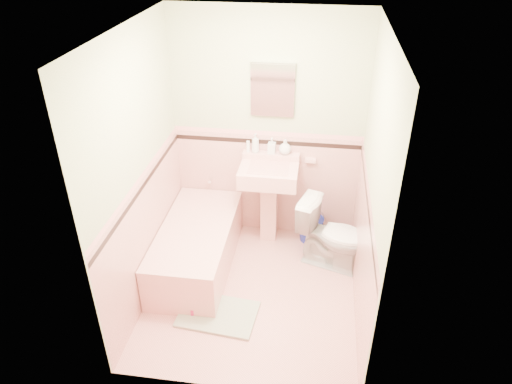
# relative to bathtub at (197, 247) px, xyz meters

# --- Properties ---
(floor) EXTENTS (2.20, 2.20, 0.00)m
(floor) POSITION_rel_bathtub_xyz_m (0.63, -0.33, -0.23)
(floor) COLOR pink
(floor) RESTS_ON ground
(ceiling) EXTENTS (2.20, 2.20, 0.00)m
(ceiling) POSITION_rel_bathtub_xyz_m (0.63, -0.33, 2.27)
(ceiling) COLOR white
(ceiling) RESTS_ON ground
(wall_back) EXTENTS (2.50, 0.00, 2.50)m
(wall_back) POSITION_rel_bathtub_xyz_m (0.63, 0.77, 1.02)
(wall_back) COLOR #F3E3C6
(wall_back) RESTS_ON ground
(wall_front) EXTENTS (2.50, 0.00, 2.50)m
(wall_front) POSITION_rel_bathtub_xyz_m (0.63, -1.43, 1.02)
(wall_front) COLOR #F3E3C6
(wall_front) RESTS_ON ground
(wall_left) EXTENTS (0.00, 2.50, 2.50)m
(wall_left) POSITION_rel_bathtub_xyz_m (-0.37, -0.33, 1.02)
(wall_left) COLOR #F3E3C6
(wall_left) RESTS_ON ground
(wall_right) EXTENTS (0.00, 2.50, 2.50)m
(wall_right) POSITION_rel_bathtub_xyz_m (1.63, -0.33, 1.02)
(wall_right) COLOR #F3E3C6
(wall_right) RESTS_ON ground
(wainscot_back) EXTENTS (2.00, 0.00, 2.00)m
(wainscot_back) POSITION_rel_bathtub_xyz_m (0.63, 0.76, 0.38)
(wainscot_back) COLOR #ECA59E
(wainscot_back) RESTS_ON ground
(wainscot_front) EXTENTS (2.00, 0.00, 2.00)m
(wainscot_front) POSITION_rel_bathtub_xyz_m (0.63, -1.42, 0.38)
(wainscot_front) COLOR #ECA59E
(wainscot_front) RESTS_ON ground
(wainscot_left) EXTENTS (0.00, 2.20, 2.20)m
(wainscot_left) POSITION_rel_bathtub_xyz_m (-0.36, -0.33, 0.38)
(wainscot_left) COLOR #ECA59E
(wainscot_left) RESTS_ON ground
(wainscot_right) EXTENTS (0.00, 2.20, 2.20)m
(wainscot_right) POSITION_rel_bathtub_xyz_m (1.62, -0.33, 0.38)
(wainscot_right) COLOR #ECA59E
(wainscot_right) RESTS_ON ground
(accent_back) EXTENTS (2.00, 0.00, 2.00)m
(accent_back) POSITION_rel_bathtub_xyz_m (0.63, 0.75, 0.90)
(accent_back) COLOR black
(accent_back) RESTS_ON ground
(accent_front) EXTENTS (2.00, 0.00, 2.00)m
(accent_front) POSITION_rel_bathtub_xyz_m (0.63, -1.41, 0.90)
(accent_front) COLOR black
(accent_front) RESTS_ON ground
(accent_left) EXTENTS (0.00, 2.20, 2.20)m
(accent_left) POSITION_rel_bathtub_xyz_m (-0.35, -0.33, 0.89)
(accent_left) COLOR black
(accent_left) RESTS_ON ground
(accent_right) EXTENTS (0.00, 2.20, 2.20)m
(accent_right) POSITION_rel_bathtub_xyz_m (1.61, -0.33, 0.89)
(accent_right) COLOR black
(accent_right) RESTS_ON ground
(cap_back) EXTENTS (2.00, 0.00, 2.00)m
(cap_back) POSITION_rel_bathtub_xyz_m (0.63, 0.75, 0.99)
(cap_back) COLOR pink
(cap_back) RESTS_ON ground
(cap_front) EXTENTS (2.00, 0.00, 2.00)m
(cap_front) POSITION_rel_bathtub_xyz_m (0.63, -1.41, 0.99)
(cap_front) COLOR pink
(cap_front) RESTS_ON ground
(cap_left) EXTENTS (0.00, 2.20, 2.20)m
(cap_left) POSITION_rel_bathtub_xyz_m (-0.35, -0.33, 1.00)
(cap_left) COLOR pink
(cap_left) RESTS_ON ground
(cap_right) EXTENTS (0.00, 2.20, 2.20)m
(cap_right) POSITION_rel_bathtub_xyz_m (1.61, -0.33, 1.00)
(cap_right) COLOR pink
(cap_right) RESTS_ON ground
(bathtub) EXTENTS (0.70, 1.50, 0.45)m
(bathtub) POSITION_rel_bathtub_xyz_m (0.00, 0.00, 0.00)
(bathtub) COLOR #E4A29C
(bathtub) RESTS_ON floor
(tub_faucet) EXTENTS (0.04, 0.12, 0.04)m
(tub_faucet) POSITION_rel_bathtub_xyz_m (0.00, 0.72, 0.41)
(tub_faucet) COLOR silver
(tub_faucet) RESTS_ON wall_back
(sink) EXTENTS (0.61, 0.50, 0.95)m
(sink) POSITION_rel_bathtub_xyz_m (0.68, 0.53, 0.25)
(sink) COLOR #E4A29C
(sink) RESTS_ON floor
(sink_faucet) EXTENTS (0.02, 0.02, 0.10)m
(sink_faucet) POSITION_rel_bathtub_xyz_m (0.68, 0.67, 0.72)
(sink_faucet) COLOR silver
(sink_faucet) RESTS_ON sink
(medicine_cabinet) EXTENTS (0.44, 0.04, 0.55)m
(medicine_cabinet) POSITION_rel_bathtub_xyz_m (0.68, 0.74, 1.47)
(medicine_cabinet) COLOR white
(medicine_cabinet) RESTS_ON wall_back
(soap_dish) EXTENTS (0.11, 0.07, 0.04)m
(soap_dish) POSITION_rel_bathtub_xyz_m (1.10, 0.73, 0.72)
(soap_dish) COLOR #E4A29C
(soap_dish) RESTS_ON wall_back
(soap_bottle_left) EXTENTS (0.10, 0.10, 0.21)m
(soap_bottle_left) POSITION_rel_bathtub_xyz_m (0.51, 0.71, 0.89)
(soap_bottle_left) COLOR #B2B2B2
(soap_bottle_left) RESTS_ON sink
(soap_bottle_mid) EXTENTS (0.08, 0.08, 0.17)m
(soap_bottle_mid) POSITION_rel_bathtub_xyz_m (0.69, 0.71, 0.88)
(soap_bottle_mid) COLOR #B2B2B2
(soap_bottle_mid) RESTS_ON sink
(soap_bottle_right) EXTENTS (0.13, 0.13, 0.16)m
(soap_bottle_right) POSITION_rel_bathtub_xyz_m (0.83, 0.71, 0.87)
(soap_bottle_right) COLOR #B2B2B2
(soap_bottle_right) RESTS_ON sink
(tube) EXTENTS (0.05, 0.05, 0.12)m
(tube) POSITION_rel_bathtub_xyz_m (0.43, 0.71, 0.85)
(tube) COLOR white
(tube) RESTS_ON sink
(toilet) EXTENTS (0.81, 0.61, 0.74)m
(toilet) POSITION_rel_bathtub_xyz_m (1.39, 0.22, 0.14)
(toilet) COLOR white
(toilet) RESTS_ON floor
(bucket) EXTENTS (0.38, 0.38, 0.28)m
(bucket) POSITION_rel_bathtub_xyz_m (1.15, 0.61, -0.08)
(bucket) COLOR navy
(bucket) RESTS_ON floor
(bath_mat) EXTENTS (0.75, 0.53, 0.03)m
(bath_mat) POSITION_rel_bathtub_xyz_m (0.36, -0.69, -0.21)
(bath_mat) COLOR #99AB8E
(bath_mat) RESTS_ON floor
(shoe) EXTENTS (0.17, 0.11, 0.06)m
(shoe) POSITION_rel_bathtub_xyz_m (0.19, -0.70, -0.17)
(shoe) COLOR #BF1E59
(shoe) RESTS_ON bath_mat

